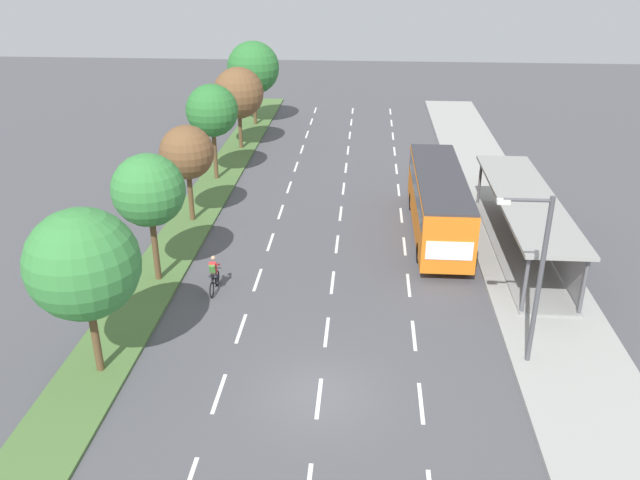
% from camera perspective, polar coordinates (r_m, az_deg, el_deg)
% --- Properties ---
extents(ground_plane, '(140.00, 140.00, 0.00)m').
position_cam_1_polar(ground_plane, '(23.24, -0.06, -13.40)').
color(ground_plane, '#4C4C51').
extents(median_strip, '(2.60, 52.00, 0.12)m').
position_cam_1_polar(median_strip, '(41.95, -9.41, 4.44)').
color(median_strip, '#4C7038').
rests_on(median_strip, ground).
extents(sidewalk_right, '(4.50, 52.00, 0.15)m').
position_cam_1_polar(sidewalk_right, '(41.57, 14.90, 3.76)').
color(sidewalk_right, '#9E9E99').
rests_on(sidewalk_right, ground).
extents(lane_divider_left, '(0.14, 48.47, 0.01)m').
position_cam_1_polar(lane_divider_left, '(39.96, -3.08, 3.62)').
color(lane_divider_left, white).
rests_on(lane_divider_left, ground).
extents(lane_divider_center, '(0.14, 48.47, 0.01)m').
position_cam_1_polar(lane_divider_center, '(39.68, 1.95, 3.49)').
color(lane_divider_center, white).
rests_on(lane_divider_center, ground).
extents(lane_divider_right, '(0.14, 48.47, 0.01)m').
position_cam_1_polar(lane_divider_right, '(39.72, 7.01, 3.34)').
color(lane_divider_right, white).
rests_on(lane_divider_right, ground).
extents(bus_shelter, '(2.90, 13.42, 2.86)m').
position_cam_1_polar(bus_shelter, '(33.82, 17.87, 1.80)').
color(bus_shelter, gray).
rests_on(bus_shelter, sidewalk_right).
extents(bus, '(2.54, 11.29, 3.37)m').
position_cam_1_polar(bus, '(34.87, 10.35, 3.66)').
color(bus, orange).
rests_on(bus, ground).
extents(cyclist, '(0.46, 1.82, 1.71)m').
position_cam_1_polar(cyclist, '(29.42, -9.29, -3.09)').
color(cyclist, black).
rests_on(cyclist, ground).
extents(median_tree_nearest, '(3.89, 3.89, 6.25)m').
position_cam_1_polar(median_tree_nearest, '(23.40, -20.05, -2.01)').
color(median_tree_nearest, brown).
rests_on(median_tree_nearest, median_strip).
extents(median_tree_second, '(3.23, 3.23, 5.97)m').
position_cam_1_polar(median_tree_second, '(29.40, -14.80, 4.21)').
color(median_tree_second, brown).
rests_on(median_tree_second, median_strip).
extents(median_tree_third, '(2.93, 2.93, 5.38)m').
position_cam_1_polar(median_tree_third, '(35.98, -11.59, 7.50)').
color(median_tree_third, brown).
rests_on(median_tree_third, median_strip).
extents(median_tree_fourth, '(3.31, 3.31, 6.16)m').
position_cam_1_polar(median_tree_fourth, '(42.47, -9.44, 11.11)').
color(median_tree_fourth, brown).
rests_on(median_tree_fourth, median_strip).
extents(median_tree_fifth, '(3.72, 3.72, 6.00)m').
position_cam_1_polar(median_tree_fifth, '(49.21, -7.16, 12.66)').
color(median_tree_fifth, brown).
rests_on(median_tree_fifth, median_strip).
extents(median_tree_farthest, '(4.31, 4.31, 6.89)m').
position_cam_1_polar(median_tree_farthest, '(55.94, -5.87, 14.78)').
color(median_tree_farthest, brown).
rests_on(median_tree_farthest, median_strip).
extents(streetlight, '(1.91, 0.24, 6.50)m').
position_cam_1_polar(streetlight, '(23.95, 18.41, -2.54)').
color(streetlight, '#4C4C51').
rests_on(streetlight, sidewalk_right).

